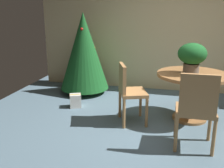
# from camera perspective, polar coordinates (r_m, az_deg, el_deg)

# --- Properties ---
(ground_plane) EXTENTS (6.60, 6.60, 0.00)m
(ground_plane) POSITION_cam_1_polar(r_m,az_deg,el_deg) (3.80, 13.36, -10.86)
(ground_plane) COLOR slate
(back_wall_panel) EXTENTS (6.00, 0.10, 2.60)m
(back_wall_panel) POSITION_cam_1_polar(r_m,az_deg,el_deg) (5.62, 14.51, 11.59)
(back_wall_panel) COLOR beige
(back_wall_panel) RESTS_ON ground_plane
(round_dining_table) EXTENTS (1.09, 1.09, 0.76)m
(round_dining_table) POSITION_cam_1_polar(r_m,az_deg,el_deg) (4.20, 17.22, -0.55)
(round_dining_table) COLOR #9E6B3D
(round_dining_table) RESTS_ON ground_plane
(flower_vase) EXTENTS (0.43, 0.43, 0.47)m
(flower_vase) POSITION_cam_1_polar(r_m,az_deg,el_deg) (4.04, 17.29, 6.00)
(flower_vase) COLOR #665B51
(flower_vase) RESTS_ON round_dining_table
(wooden_chair_near) EXTENTS (0.48, 0.44, 1.00)m
(wooden_chair_near) POSITION_cam_1_polar(r_m,az_deg,el_deg) (3.29, 18.14, -4.86)
(wooden_chair_near) COLOR #B27F4C
(wooden_chair_near) RESTS_ON ground_plane
(wooden_chair_left_near) EXTENTS (0.52, 0.57, 0.92)m
(wooden_chair_left_near) POSITION_cam_1_polar(r_m,az_deg,el_deg) (3.92, 3.70, -1.19)
(wooden_chair_left_near) COLOR #B27F4C
(wooden_chair_left_near) RESTS_ON ground_plane
(holiday_tree) EXTENTS (1.00, 1.00, 1.66)m
(holiday_tree) POSITION_cam_1_polar(r_m,az_deg,el_deg) (5.34, -6.23, 7.22)
(holiday_tree) COLOR brown
(holiday_tree) RESTS_ON ground_plane
(gift_box_cream) EXTENTS (0.25, 0.24, 0.24)m
(gift_box_cream) POSITION_cam_1_polar(r_m,az_deg,el_deg) (4.70, -8.06, -3.67)
(gift_box_cream) COLOR silver
(gift_box_cream) RESTS_ON ground_plane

